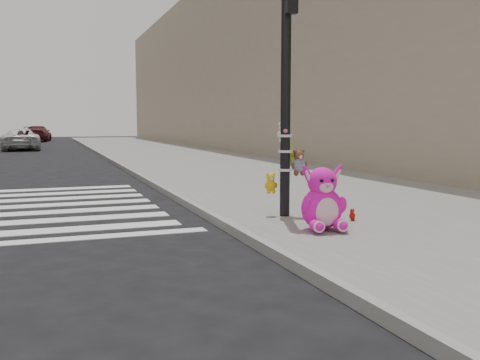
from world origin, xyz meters
name	(u,v)px	position (x,y,z in m)	size (l,w,h in m)	color
ground	(145,266)	(0.00, 0.00, 0.00)	(120.00, 120.00, 0.00)	black
sidewalk_near	(245,172)	(5.00, 10.00, 0.07)	(7.00, 80.00, 0.14)	slate
curb_edge	(138,175)	(1.55, 10.00, 0.07)	(0.12, 80.00, 0.15)	gray
bld_near	(277,58)	(10.50, 20.00, 5.00)	(5.00, 60.00, 10.00)	gray
signal_pole	(287,113)	(2.62, 1.81, 1.80)	(0.68, 0.49, 4.00)	black
pink_bunny	(323,203)	(2.62, 0.57, 0.53)	(0.67, 0.76, 0.94)	#FF15C0
red_teddy	(352,215)	(3.40, 1.04, 0.23)	(0.13, 0.09, 0.19)	#B21711
car_white_near	(21,139)	(-2.39, 28.94, 0.64)	(2.13, 4.61, 1.28)	silver
car_maroon_near	(38,134)	(-1.59, 44.28, 0.68)	(1.90, 4.68, 1.36)	#54181B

